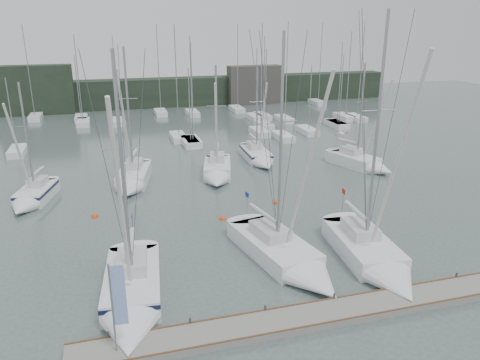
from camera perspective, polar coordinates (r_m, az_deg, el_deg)
name	(u,v)px	position (r m, az deg, el deg)	size (l,w,h in m)	color
ground	(274,274)	(29.59, 4.20, -11.30)	(160.00, 160.00, 0.00)	#4A5A58
dock	(307,317)	(25.60, 8.22, -16.25)	(24.00, 2.00, 0.40)	slate
far_treeline	(157,93)	(87.27, -10.14, 10.45)	(90.00, 4.00, 5.00)	black
far_building_left	(35,90)	(85.30, -23.70, 10.01)	(12.00, 3.00, 8.00)	black
far_building_right	(255,85)	(88.91, 1.81, 11.52)	(10.00, 3.00, 7.00)	#3E3C39
mast_forest	(214,122)	(70.29, -3.23, 7.06)	(59.16, 28.00, 14.88)	silver
sailboat_near_left	(132,300)	(26.55, -13.08, -14.06)	(4.06, 10.18, 14.66)	silver
sailboat_near_center	(292,262)	(29.85, 6.42, -9.86)	(5.10, 10.89, 15.46)	silver
sailboat_near_right	(377,261)	(30.83, 16.31, -9.48)	(4.12, 10.49, 16.58)	silver
sailboat_mid_a	(31,198)	(43.52, -24.08, -2.00)	(3.96, 7.17, 10.92)	silver
sailboat_mid_b	(132,181)	(44.93, -13.08, -0.10)	(4.44, 8.74, 13.56)	silver
sailboat_mid_c	(217,173)	(46.05, -2.79, 0.85)	(4.39, 8.00, 11.74)	silver
sailboat_mid_d	(259,157)	(51.56, 2.34, 2.76)	(2.81, 8.16, 10.93)	silver
sailboat_mid_e	(365,164)	(50.83, 14.98, 1.92)	(5.00, 8.03, 11.65)	silver
buoy_a	(222,219)	(37.03, -2.15, -4.78)	(0.53, 0.53, 0.53)	#EF4415
buoy_b	(277,203)	(40.27, 4.50, -2.83)	(0.61, 0.61, 0.61)	#EF4415
buoy_c	(95,217)	(39.22, -17.28, -4.28)	(0.59, 0.59, 0.59)	#EF4415
dock_banner	(117,300)	(22.11, -14.79, -14.01)	(0.69, 0.11, 4.52)	gray
seagull	(341,133)	(27.24, 12.25, 5.58)	(0.92, 0.50, 0.19)	white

